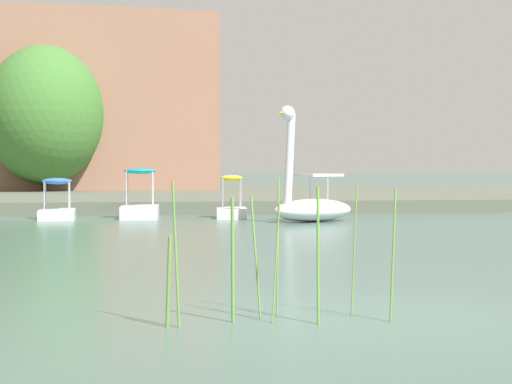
{
  "coord_description": "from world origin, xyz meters",
  "views": [
    {
      "loc": [
        -2.71,
        -8.91,
        1.57
      ],
      "look_at": [
        1.83,
        18.47,
        0.85
      ],
      "focal_mm": 61.2,
      "sensor_mm": 36.0,
      "label": 1
    }
  ],
  "objects_px": {
    "swan_boat": "(311,203)",
    "pedal_boat_blue": "(57,207)",
    "tree_willow_near_path": "(44,115)",
    "pedal_boat_teal": "(140,205)",
    "pedal_boat_yellow": "(231,206)"
  },
  "relations": [
    {
      "from": "swan_boat",
      "to": "pedal_boat_yellow",
      "type": "height_order",
      "value": "swan_boat"
    },
    {
      "from": "pedal_boat_yellow",
      "to": "pedal_boat_blue",
      "type": "xyz_separation_m",
      "value": [
        -5.5,
        0.19,
        -0.0
      ]
    },
    {
      "from": "swan_boat",
      "to": "pedal_boat_teal",
      "type": "bearing_deg",
      "value": 153.26
    },
    {
      "from": "pedal_boat_blue",
      "to": "tree_willow_near_path",
      "type": "relative_size",
      "value": 0.26
    },
    {
      "from": "swan_boat",
      "to": "pedal_boat_blue",
      "type": "distance_m",
      "value": 8.0
    },
    {
      "from": "tree_willow_near_path",
      "to": "pedal_boat_yellow",
      "type": "bearing_deg",
      "value": -67.86
    },
    {
      "from": "tree_willow_near_path",
      "to": "swan_boat",
      "type": "bearing_deg",
      "value": -65.12
    },
    {
      "from": "pedal_boat_blue",
      "to": "tree_willow_near_path",
      "type": "xyz_separation_m",
      "value": [
        -1.65,
        17.38,
        3.96
      ]
    },
    {
      "from": "swan_boat",
      "to": "tree_willow_near_path",
      "type": "bearing_deg",
      "value": 114.88
    },
    {
      "from": "tree_willow_near_path",
      "to": "pedal_boat_blue",
      "type": "bearing_deg",
      "value": -84.57
    },
    {
      "from": "pedal_boat_yellow",
      "to": "pedal_boat_blue",
      "type": "relative_size",
      "value": 0.95
    },
    {
      "from": "pedal_boat_teal",
      "to": "tree_willow_near_path",
      "type": "relative_size",
      "value": 0.29
    },
    {
      "from": "pedal_boat_teal",
      "to": "tree_willow_near_path",
      "type": "xyz_separation_m",
      "value": [
        -4.23,
        17.39,
        3.91
      ]
    },
    {
      "from": "pedal_boat_yellow",
      "to": "pedal_boat_blue",
      "type": "distance_m",
      "value": 5.5
    },
    {
      "from": "pedal_boat_teal",
      "to": "pedal_boat_blue",
      "type": "xyz_separation_m",
      "value": [
        -2.58,
        0.01,
        -0.04
      ]
    }
  ]
}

